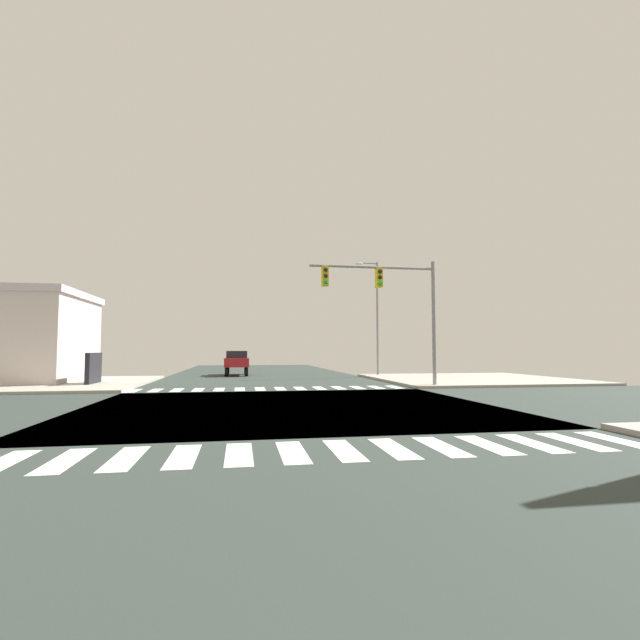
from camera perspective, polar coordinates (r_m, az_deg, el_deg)
The scene contains 8 objects.
ground at distance 16.42m, azimuth -3.63°, elevation -10.56°, with size 90.00×90.00×0.05m.
sidewalk_corner_ne at distance 31.88m, azimuth 17.96°, elevation -6.89°, with size 12.00×12.00×0.14m.
sidewalk_corner_nw at distance 30.42m, azimuth -31.67°, elevation -6.68°, with size 12.00×12.00×0.14m.
crosswalk_near at distance 9.23m, azimuth -0.20°, elevation -15.77°, with size 13.50×2.00×0.01m.
crosswalk_far at distance 23.63m, azimuth -6.15°, elevation -8.38°, with size 13.50×2.00×0.01m.
traffic_signal_mast at distance 24.37m, azimuth 8.19°, elevation 3.31°, with size 6.73×0.55×6.63m.
street_lamp at distance 34.73m, azimuth 6.69°, elevation 1.45°, with size 1.78×0.32×8.51m.
sedan_crossing_2 at distance 36.55m, azimuth -10.18°, elevation -4.95°, with size 1.80×4.30×1.88m.
Camera 1 is at (-1.75, -16.21, 1.93)m, focal length 26.08 mm.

